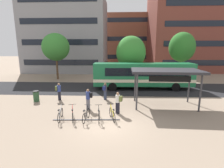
# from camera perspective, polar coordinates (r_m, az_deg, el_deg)

# --- Properties ---
(ground) EXTENTS (200.00, 200.00, 0.00)m
(ground) POSITION_cam_1_polar(r_m,az_deg,el_deg) (11.54, -1.72, -13.49)
(ground) COLOR gray
(bus_lane_asphalt) EXTENTS (80.00, 7.20, 0.01)m
(bus_lane_asphalt) POSITION_cam_1_polar(r_m,az_deg,el_deg) (21.48, 0.42, -1.46)
(bus_lane_asphalt) COLOR #232326
(bus_lane_asphalt) RESTS_ON ground
(city_bus) EXTENTS (12.09, 2.87, 3.20)m
(city_bus) POSITION_cam_1_polar(r_m,az_deg,el_deg) (21.30, 10.15, 3.10)
(city_bus) COLOR #196B3D
(city_bus) RESTS_ON ground
(bike_rack) EXTENTS (4.68, 0.34, 0.70)m
(bike_rack) POSITION_cam_1_polar(r_m,az_deg,el_deg) (12.29, -8.60, -11.52)
(bike_rack) COLOR #47474C
(bike_rack) RESTS_ON ground
(parked_bicycle_white_0) EXTENTS (0.52, 1.71, 0.99)m
(parked_bicycle_white_0) POSITION_cam_1_polar(r_m,az_deg,el_deg) (12.62, -16.97, -9.85)
(parked_bicycle_white_0) COLOR black
(parked_bicycle_white_0) RESTS_ON ground
(parked_bicycle_red_1) EXTENTS (0.64, 1.67, 0.99)m
(parked_bicycle_red_1) POSITION_cam_1_polar(r_m,az_deg,el_deg) (12.40, -13.09, -10.02)
(parked_bicycle_red_1) COLOR black
(parked_bicycle_red_1) RESTS_ON ground
(parked_bicycle_black_2) EXTENTS (0.52, 1.72, 0.99)m
(parked_bicycle_black_2) POSITION_cam_1_polar(r_m,az_deg,el_deg) (12.14, -8.69, -10.34)
(parked_bicycle_black_2) COLOR black
(parked_bicycle_black_2) RESTS_ON ground
(parked_bicycle_black_3) EXTENTS (0.52, 1.72, 0.99)m
(parked_bicycle_black_3) POSITION_cam_1_polar(r_m,az_deg,el_deg) (12.06, -4.46, -10.39)
(parked_bicycle_black_3) COLOR black
(parked_bicycle_black_3) RESTS_ON ground
(parked_bicycle_yellow_4) EXTENTS (0.65, 1.67, 0.99)m
(parked_bicycle_yellow_4) POSITION_cam_1_polar(r_m,az_deg,el_deg) (12.16, 0.07, -10.16)
(parked_bicycle_yellow_4) COLOR black
(parked_bicycle_yellow_4) RESTS_ON ground
(transit_shelter) EXTENTS (5.84, 3.44, 3.19)m
(transit_shelter) POSITION_cam_1_polar(r_m,az_deg,el_deg) (15.06, 17.67, 3.83)
(transit_shelter) COLOR #38383D
(transit_shelter) RESTS_ON ground
(commuter_navy_pack_0) EXTENTS (0.46, 0.59, 1.68)m
(commuter_navy_pack_0) POSITION_cam_1_polar(r_m,az_deg,el_deg) (16.59, -2.34, -2.02)
(commuter_navy_pack_0) COLOR #2D3851
(commuter_navy_pack_0) RESTS_ON ground
(commuter_olive_pack_1) EXTENTS (0.59, 0.45, 1.69)m
(commuter_olive_pack_1) POSITION_cam_1_polar(r_m,az_deg,el_deg) (17.18, -17.47, -2.06)
(commuter_olive_pack_1) COLOR black
(commuter_olive_pack_1) RESTS_ON ground
(commuter_olive_pack_2) EXTENTS (0.60, 0.50, 1.70)m
(commuter_olive_pack_2) POSITION_cam_1_polar(r_m,az_deg,el_deg) (13.03, 2.07, -5.84)
(commuter_olive_pack_2) COLOR black
(commuter_olive_pack_2) RESTS_ON ground
(commuter_black_pack_3) EXTENTS (0.54, 0.36, 1.73)m
(commuter_black_pack_3) POSITION_cam_1_polar(r_m,az_deg,el_deg) (14.01, -7.93, -4.60)
(commuter_black_pack_3) COLOR #565660
(commuter_black_pack_3) RESTS_ON ground
(trash_bin) EXTENTS (0.55, 0.55, 1.03)m
(trash_bin) POSITION_cam_1_polar(r_m,az_deg,el_deg) (17.62, -24.14, -3.76)
(trash_bin) COLOR #284C2D
(trash_bin) RESTS_ON ground
(street_tree_0) EXTENTS (4.29, 4.29, 7.35)m
(street_tree_0) POSITION_cam_1_polar(r_m,az_deg,el_deg) (28.96, -18.37, 11.68)
(street_tree_0) COLOR brown
(street_tree_0) RESTS_ON ground
(street_tree_1) EXTENTS (4.15, 4.15, 6.70)m
(street_tree_1) POSITION_cam_1_polar(r_m,az_deg,el_deg) (24.53, 6.36, 10.43)
(street_tree_1) COLOR brown
(street_tree_1) RESTS_ON ground
(street_tree_2) EXTENTS (3.81, 3.81, 7.35)m
(street_tree_2) POSITION_cam_1_polar(r_m,az_deg,el_deg) (28.00, 22.45, 11.35)
(street_tree_2) COLOR brown
(street_tree_2) RESTS_ON ground
(building_left_wing) EXTENTS (16.71, 10.78, 15.33)m
(building_left_wing) POSITION_cam_1_polar(r_m,az_deg,el_deg) (39.84, -14.72, 15.36)
(building_left_wing) COLOR gray
(building_left_wing) RESTS_ON ground
(building_right_wing) EXTENTS (25.27, 13.33, 25.76)m
(building_right_wing) POSITION_cam_1_polar(r_m,az_deg,el_deg) (46.03, 29.79, 20.28)
(building_right_wing) COLOR brown
(building_right_wing) RESTS_ON ground
(building_centre_block) EXTENTS (15.04, 10.78, 14.04)m
(building_centre_block) POSITION_cam_1_polar(r_m,az_deg,el_deg) (51.36, 4.15, 14.10)
(building_centre_block) COLOR brown
(building_centre_block) RESTS_ON ground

